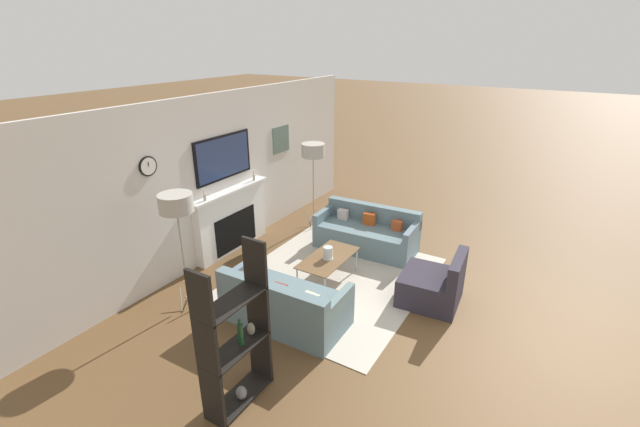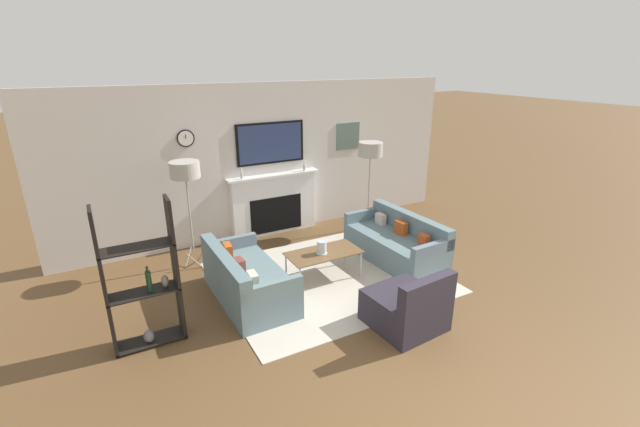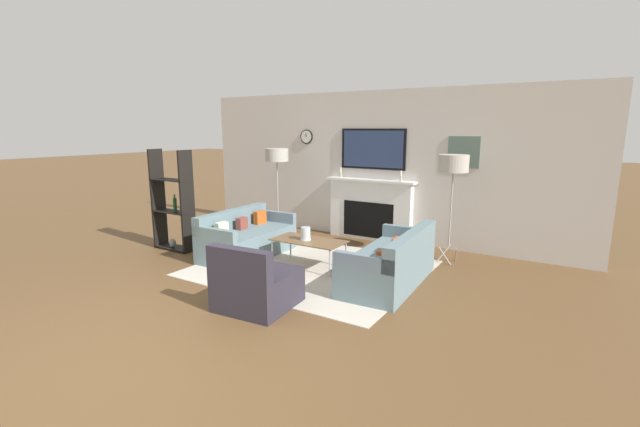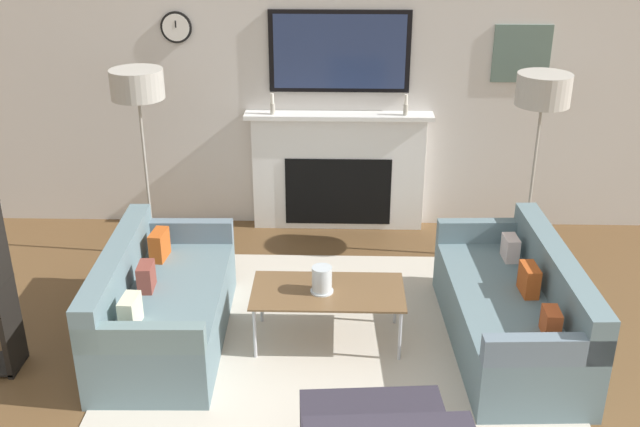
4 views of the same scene
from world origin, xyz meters
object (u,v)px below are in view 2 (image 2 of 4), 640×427
Objects in this scene: couch_left at (247,281)px; floor_lamp_right at (370,150)px; armchair at (407,308)px; coffee_table at (324,254)px; couch_right at (396,244)px; floor_lamp_left at (185,171)px; shelf_unit at (143,283)px; hurricane_candle at (322,248)px.

couch_left is 3.42m from floor_lamp_right.
armchair is 1.58m from coffee_table.
couch_right is 1.32m from coffee_table.
shelf_unit is (-0.90, -1.72, -0.76)m from floor_lamp_left.
couch_right is 1.06× the size of floor_lamp_right.
floor_lamp_right is 0.98× the size of shelf_unit.
floor_lamp_right is at bearing 74.11° from couch_right.
shelf_unit is (-4.18, -1.72, -0.74)m from floor_lamp_right.
couch_right is (2.51, 0.00, 0.00)m from couch_left.
floor_lamp_left is at bearing 180.00° from floor_lamp_right.
couch_right is 1.04× the size of shelf_unit.
couch_right is 1.84m from armchair.
couch_right is at bearing 0.06° from couch_left.
armchair is 0.80× the size of coffee_table.
couch_left is 0.96× the size of shelf_unit.
floor_lamp_right is at bearing 38.00° from coffee_table.
couch_left is at bearing -154.88° from floor_lamp_right.
couch_left is at bearing -179.94° from couch_right.
floor_lamp_left is at bearing 139.88° from coffee_table.
couch_left is 1.20m from coffee_table.
couch_right is 1.64× the size of coffee_table.
coffee_table is (1.19, 0.03, 0.11)m from couch_left.
coffee_table is at bearing -40.12° from floor_lamp_left.
couch_left is at bearing 134.28° from armchair.
shelf_unit reaches higher than hurricane_candle.
floor_lamp_left reaches higher than couch_left.
shelf_unit is (-3.79, -0.37, 0.49)m from couch_right.
floor_lamp_right is (0.39, 1.35, 1.23)m from couch_right.
floor_lamp_right is at bearing 0.00° from floor_lamp_left.
floor_lamp_left is (-1.54, 1.35, 1.02)m from hurricane_candle.
coffee_table is 5.60× the size of hurricane_candle.
shelf_unit reaches higher than floor_lamp_left.
floor_lamp_left is at bearing 122.98° from armchair.
hurricane_candle is at bearing 8.71° from shelf_unit.
hurricane_candle is (-0.33, 1.53, 0.24)m from armchair.
floor_lamp_left is (-1.87, 2.87, 1.26)m from armchair.
shelf_unit is at bearing -171.29° from hurricane_candle.
floor_lamp_left reaches higher than armchair.
shelf_unit is (-2.77, 1.16, 0.51)m from armchair.
armchair is 3.44m from floor_lamp_right.
shelf_unit reaches higher than couch_left.
armchair is 4.49× the size of hurricane_candle.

